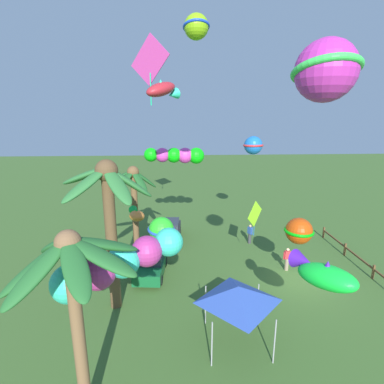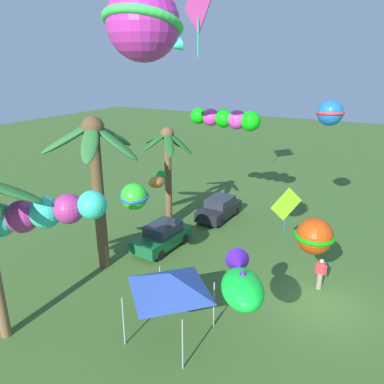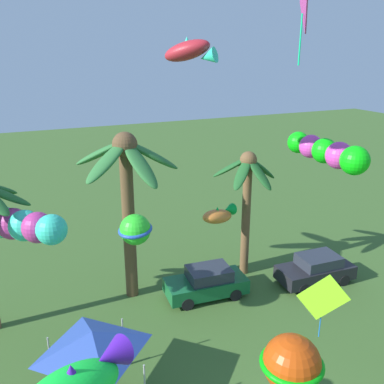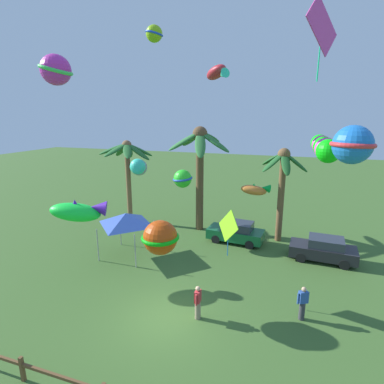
% 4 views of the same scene
% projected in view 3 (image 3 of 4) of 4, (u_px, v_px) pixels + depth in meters
% --- Properties ---
extents(palm_tree_0, '(3.36, 3.55, 6.69)m').
position_uv_depth(palm_tree_0, '(247.00, 187.00, 21.21)').
color(palm_tree_0, brown).
rests_on(palm_tree_0, ground).
extents(palm_tree_2, '(4.73, 4.88, 8.05)m').
position_uv_depth(palm_tree_2, '(126.00, 178.00, 18.85)').
color(palm_tree_2, brown).
rests_on(palm_tree_2, ground).
extents(parked_car_0, '(3.99, 1.93, 1.51)m').
position_uv_depth(parked_car_0, '(316.00, 269.00, 21.55)').
color(parked_car_0, black).
rests_on(parked_car_0, ground).
extents(parked_car_1, '(4.03, 2.03, 1.51)m').
position_uv_depth(parked_car_1, '(207.00, 282.00, 20.32)').
color(parked_car_1, '#145B2D').
rests_on(parked_car_1, ground).
extents(festival_tent, '(2.86, 2.86, 2.85)m').
position_uv_depth(festival_tent, '(93.00, 341.00, 13.60)').
color(festival_tent, '#9E9EA3').
rests_on(festival_tent, ground).
extents(kite_tube_0, '(1.38, 4.59, 1.26)m').
position_uv_depth(kite_tube_0, '(328.00, 152.00, 18.71)').
color(kite_tube_0, '#0CD710').
extents(kite_fish_1, '(3.18, 2.42, 1.38)m').
position_uv_depth(kite_fish_1, '(79.00, 383.00, 10.03)').
color(kite_fish_1, '#16F139').
extents(kite_fish_4, '(2.28, 1.54, 0.98)m').
position_uv_depth(kite_fish_4, '(219.00, 215.00, 20.61)').
color(kite_fish_4, orange).
extents(kite_diamond_5, '(1.20, 1.24, 2.37)m').
position_uv_depth(kite_diamond_5, '(323.00, 298.00, 13.74)').
color(kite_diamond_5, '#90EC22').
extents(kite_tube_6, '(2.92, 4.49, 1.89)m').
position_uv_depth(kite_tube_6, '(22.00, 225.00, 16.37)').
color(kite_tube_6, '#33D3B0').
extents(kite_ball_7, '(2.41, 2.41, 1.55)m').
position_uv_depth(kite_ball_7, '(292.00, 363.00, 11.10)').
color(kite_ball_7, '#C3400B').
extents(kite_fish_9, '(2.03, 2.09, 1.13)m').
position_uv_depth(kite_fish_9, '(190.00, 51.00, 15.50)').
color(kite_fish_9, '#B5222C').
extents(kite_ball_11, '(1.89, 1.89, 1.26)m').
position_uv_depth(kite_ball_11, '(135.00, 230.00, 16.88)').
color(kite_ball_11, '#2CD327').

